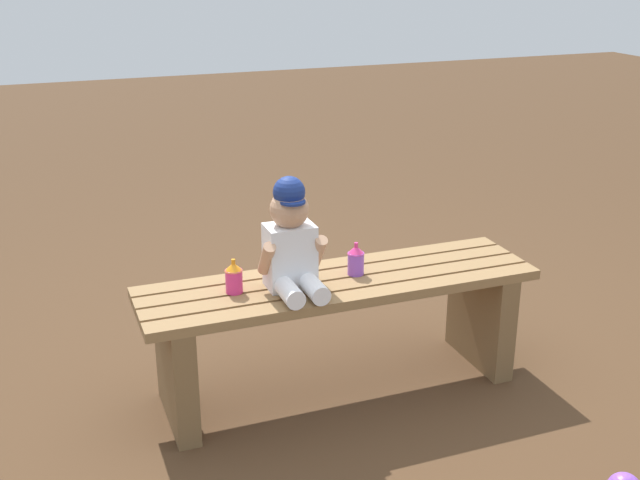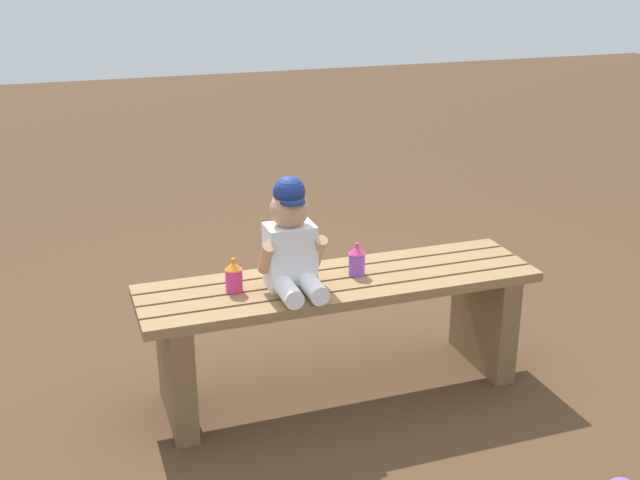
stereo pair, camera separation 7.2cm
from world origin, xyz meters
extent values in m
plane|color=#4C331E|center=(0.00, 0.00, 0.00)|extent=(16.00, 16.00, 0.00)
cube|color=olive|center=(0.00, -0.15, 0.44)|extent=(1.47, 0.09, 0.04)
cube|color=olive|center=(0.00, -0.05, 0.44)|extent=(1.47, 0.09, 0.04)
cube|color=olive|center=(0.00, 0.05, 0.44)|extent=(1.47, 0.09, 0.04)
cube|color=olive|center=(0.00, 0.15, 0.44)|extent=(1.47, 0.09, 0.04)
cube|color=brown|center=(-0.61, 0.00, 0.21)|extent=(0.08, 0.39, 0.42)
cube|color=brown|center=(0.61, 0.00, 0.21)|extent=(0.08, 0.39, 0.42)
cube|color=white|center=(-0.19, 0.00, 0.57)|extent=(0.17, 0.12, 0.23)
sphere|color=tan|center=(-0.19, 0.00, 0.74)|extent=(0.14, 0.14, 0.14)
cylinder|color=navy|center=(-0.19, -0.04, 0.78)|extent=(0.09, 0.09, 0.01)
sphere|color=navy|center=(-0.19, 0.00, 0.80)|extent=(0.11, 0.11, 0.11)
cylinder|color=white|center=(-0.23, -0.12, 0.49)|extent=(0.07, 0.16, 0.07)
cylinder|color=white|center=(-0.14, -0.12, 0.49)|extent=(0.07, 0.16, 0.07)
cylinder|color=tan|center=(-0.28, -0.03, 0.58)|extent=(0.04, 0.12, 0.14)
cylinder|color=tan|center=(-0.09, -0.03, 0.58)|extent=(0.04, 0.12, 0.14)
cylinder|color=#E5337F|center=(-0.39, 0.02, 0.50)|extent=(0.06, 0.06, 0.09)
cone|color=orange|center=(-0.39, 0.02, 0.55)|extent=(0.06, 0.06, 0.03)
cylinder|color=orange|center=(-0.39, 0.02, 0.57)|extent=(0.01, 0.01, 0.02)
cylinder|color=#8C4CCC|center=(0.07, 0.02, 0.50)|extent=(0.06, 0.06, 0.09)
cone|color=#E5337F|center=(0.07, 0.02, 0.55)|extent=(0.06, 0.06, 0.03)
cylinder|color=#E5337F|center=(0.07, 0.02, 0.57)|extent=(0.01, 0.01, 0.02)
camera|label=1|loc=(-1.00, -2.45, 1.59)|focal=44.44mm
camera|label=2|loc=(-0.94, -2.48, 1.59)|focal=44.44mm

